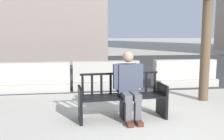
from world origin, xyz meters
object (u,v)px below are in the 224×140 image
seated_person (129,84)px  jersey_barrier_centre (106,77)px  jersey_barrier_left (35,80)px  jersey_barrier_right (184,75)px  street_bench (122,98)px

seated_person → jersey_barrier_centre: seated_person is taller
jersey_barrier_left → jersey_barrier_right: (4.61, 0.14, 0.00)m
jersey_barrier_right → street_bench: bearing=-131.9°
jersey_barrier_centre → jersey_barrier_left: bearing=-177.8°
jersey_barrier_centre → street_bench: bearing=-90.0°
street_bench → jersey_barrier_right: 3.78m
jersey_barrier_right → seated_person: bearing=-130.0°
seated_person → street_bench: bearing=158.1°
street_bench → jersey_barrier_left: (-2.08, 2.68, -0.06)m
seated_person → jersey_barrier_left: 3.53m
jersey_barrier_centre → jersey_barrier_right: size_ratio=1.00×
jersey_barrier_right → jersey_barrier_left: bearing=-178.3°
street_bench → seated_person: (0.12, -0.05, 0.29)m
seated_person → jersey_barrier_right: 3.76m
street_bench → seated_person: size_ratio=1.31×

